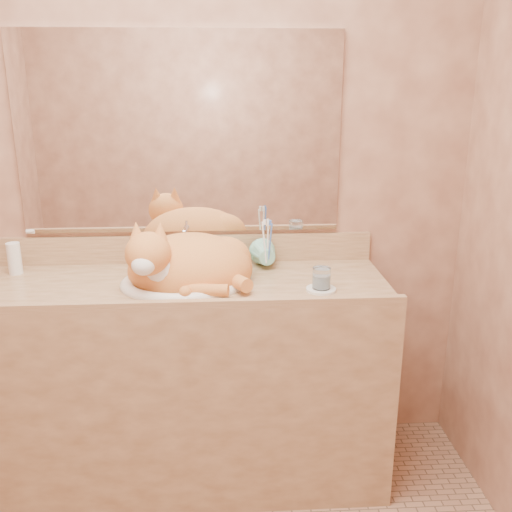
{
  "coord_description": "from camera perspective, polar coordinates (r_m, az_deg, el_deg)",
  "views": [
    {
      "loc": [
        0.16,
        -1.36,
        1.6
      ],
      "look_at": [
        0.29,
        0.7,
        0.96
      ],
      "focal_mm": 40.0,
      "sensor_mm": 36.0,
      "label": 1
    }
  ],
  "objects": [
    {
      "name": "water_glass",
      "position": [
        2.12,
        6.57,
        -2.21
      ],
      "size": [
        0.07,
        0.07,
        0.08
      ],
      "primitive_type": "cylinder",
      "color": "white",
      "rests_on": "saucer"
    },
    {
      "name": "saucer",
      "position": [
        2.14,
        6.53,
        -3.33
      ],
      "size": [
        0.11,
        0.11,
        0.01
      ],
      "primitive_type": "cylinder",
      "color": "white",
      "rests_on": "vanity_counter"
    },
    {
      "name": "vanity_counter",
      "position": [
        2.4,
        -7.1,
        -12.29
      ],
      "size": [
        1.6,
        0.55,
        0.85
      ],
      "primitive_type": null,
      "color": "brown",
      "rests_on": "floor"
    },
    {
      "name": "lotion_bottle",
      "position": [
        2.49,
        -23.01,
        -0.22
      ],
      "size": [
        0.05,
        0.05,
        0.13
      ],
      "primitive_type": "cylinder",
      "color": "white",
      "rests_on": "vanity_counter"
    },
    {
      "name": "soap_dispenser",
      "position": [
        2.32,
        -2.51,
        0.87
      ],
      "size": [
        0.11,
        0.11,
        0.2
      ],
      "primitive_type": "imported",
      "rotation": [
        0.0,
        0.0,
        0.28
      ],
      "color": "#7ECAB2",
      "rests_on": "vanity_counter"
    },
    {
      "name": "faucet",
      "position": [
        2.35,
        -7.14,
        0.4
      ],
      "size": [
        0.06,
        0.11,
        0.15
      ],
      "primitive_type": null,
      "rotation": [
        0.0,
        0.0,
        -0.16
      ],
      "color": "white",
      "rests_on": "vanity_counter"
    },
    {
      "name": "sink_basin",
      "position": [
        2.18,
        -7.4,
        -1.09
      ],
      "size": [
        0.5,
        0.43,
        0.14
      ],
      "primitive_type": null,
      "rotation": [
        0.0,
        0.0,
        0.1
      ],
      "color": "white",
      "rests_on": "vanity_counter"
    },
    {
      "name": "cat",
      "position": [
        2.19,
        -7.1,
        -0.57
      ],
      "size": [
        0.49,
        0.41,
        0.27
      ],
      "primitive_type": null,
      "rotation": [
        0.0,
        0.0,
        -0.02
      ],
      "color": "#CE6F2F",
      "rests_on": "sink_basin"
    },
    {
      "name": "wall_back",
      "position": [
        2.39,
        -7.46,
        8.64
      ],
      "size": [
        2.4,
        0.02,
        2.5
      ],
      "primitive_type": "cube",
      "color": "brown",
      "rests_on": "ground"
    },
    {
      "name": "toothbrush_cup",
      "position": [
        2.32,
        1.14,
        -0.3
      ],
      "size": [
        0.13,
        0.13,
        0.11
      ],
      "primitive_type": "imported",
      "rotation": [
        0.0,
        0.0,
        0.15
      ],
      "color": "#7ECAB2",
      "rests_on": "vanity_counter"
    },
    {
      "name": "mirror",
      "position": [
        2.36,
        -7.61,
        11.95
      ],
      "size": [
        1.3,
        0.02,
        0.8
      ],
      "primitive_type": "cube",
      "color": "white",
      "rests_on": "wall_back"
    },
    {
      "name": "toothbrushes",
      "position": [
        2.3,
        1.16,
        1.55
      ],
      "size": [
        0.04,
        0.04,
        0.22
      ],
      "primitive_type": null,
      "color": "white",
      "rests_on": "toothbrush_cup"
    }
  ]
}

